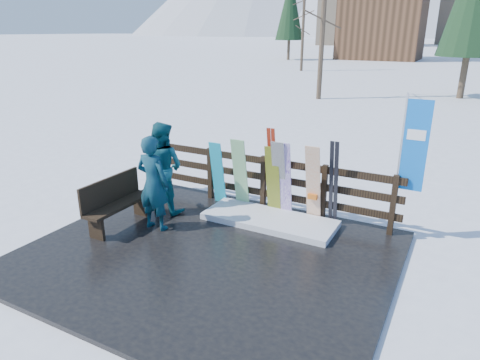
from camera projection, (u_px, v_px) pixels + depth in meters
The scene contains 17 objects.
ground at pixel (208, 257), 7.30m from camera, with size 700.00×700.00×0.00m, color white.
deck at pixel (208, 255), 7.28m from camera, with size 6.00×5.00×0.08m, color black.
fence at pixel (263, 179), 8.88m from camera, with size 5.60×0.10×1.15m.
snow_patch at pixel (269, 220), 8.39m from camera, with size 2.59×1.00×0.12m, color white.
bench at pixel (116, 201), 8.12m from camera, with size 0.41×1.50×0.97m.
snowboard_0 at pixel (218, 173), 9.12m from camera, with size 0.28×0.03×1.41m, color #19ACC8.
snowboard_1 at pixel (240, 174), 8.86m from camera, with size 0.31×0.03×1.54m, color white.
snowboard_2 at pixel (273, 181), 8.53m from camera, with size 0.29×0.03×1.49m, color #C8D723.
snowboard_3 at pixel (285, 180), 8.41m from camera, with size 0.26×0.03×1.59m, color white.
snowboard_4 at pixel (279, 179), 8.45m from camera, with size 0.26×0.03×1.62m, color black.
snowboard_5 at pixel (313, 185), 8.14m from camera, with size 0.28×0.03×1.62m, color white.
ski_pair_a at pixel (273, 171), 8.55m from camera, with size 0.16×0.34×1.82m.
ski_pair_b at pixel (334, 184), 8.02m from camera, with size 0.17×0.28×1.70m.
rental_flag at pixel (411, 151), 7.38m from camera, with size 0.45×0.04×2.60m.
person_front at pixel (153, 183), 7.90m from camera, with size 0.66×0.43×1.81m, color #105057.
person_back at pixel (162, 168), 8.68m from camera, with size 0.91×0.71×1.88m, color #155764.
resort_buildings at pixel (475, 2), 99.57m from camera, with size 73.00×87.60×22.60m.
Camera 1 is at (3.53, -5.42, 3.66)m, focal length 32.00 mm.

